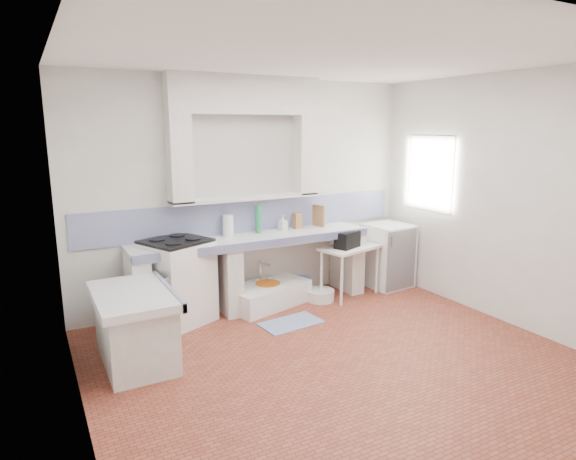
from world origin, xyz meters
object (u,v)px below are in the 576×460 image
stove (177,282)px  side_table (350,271)px  sink (267,296)px  fridge (387,255)px

stove → side_table: 2.26m
sink → fridge: 1.86m
stove → sink: size_ratio=0.90×
stove → fridge: size_ratio=1.07×
sink → side_table: side_table is taller
fridge → stove: bearing=172.2°
stove → sink: bearing=-24.2°
stove → sink: stove is taller
side_table → fridge: bearing=-6.5°
stove → side_table: bearing=-28.7°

